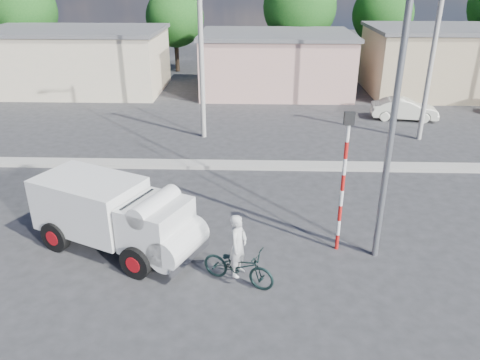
{
  "coord_description": "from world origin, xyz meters",
  "views": [
    {
      "loc": [
        0.62,
        -10.91,
        7.88
      ],
      "look_at": [
        0.14,
        3.69,
        1.3
      ],
      "focal_mm": 35.0,
      "sensor_mm": 36.0,
      "label": 1
    }
  ],
  "objects_px": {
    "car_cream": "(404,109)",
    "streetlight": "(391,93)",
    "bicycle": "(238,266)",
    "cyclist": "(238,255)",
    "truck": "(117,215)",
    "traffic_pole": "(344,172)"
  },
  "relations": [
    {
      "from": "car_cream",
      "to": "traffic_pole",
      "type": "height_order",
      "value": "traffic_pole"
    },
    {
      "from": "car_cream",
      "to": "traffic_pole",
      "type": "distance_m",
      "value": 15.28
    },
    {
      "from": "truck",
      "to": "traffic_pole",
      "type": "distance_m",
      "value": 6.8
    },
    {
      "from": "traffic_pole",
      "to": "streetlight",
      "type": "relative_size",
      "value": 0.48
    },
    {
      "from": "car_cream",
      "to": "streetlight",
      "type": "bearing_deg",
      "value": 167.68
    },
    {
      "from": "cyclist",
      "to": "car_cream",
      "type": "bearing_deg",
      "value": -5.94
    },
    {
      "from": "cyclist",
      "to": "streetlight",
      "type": "height_order",
      "value": "streetlight"
    },
    {
      "from": "bicycle",
      "to": "streetlight",
      "type": "distance_m",
      "value": 6.09
    },
    {
      "from": "cyclist",
      "to": "traffic_pole",
      "type": "height_order",
      "value": "traffic_pole"
    },
    {
      "from": "car_cream",
      "to": "cyclist",
      "type": "bearing_deg",
      "value": 157.55
    },
    {
      "from": "traffic_pole",
      "to": "streetlight",
      "type": "height_order",
      "value": "streetlight"
    },
    {
      "from": "truck",
      "to": "streetlight",
      "type": "distance_m",
      "value": 8.47
    },
    {
      "from": "traffic_pole",
      "to": "streetlight",
      "type": "distance_m",
      "value": 2.56
    },
    {
      "from": "bicycle",
      "to": "streetlight",
      "type": "relative_size",
      "value": 0.23
    },
    {
      "from": "truck",
      "to": "cyclist",
      "type": "xyz_separation_m",
      "value": [
        3.68,
        -1.57,
        -0.31
      ]
    },
    {
      "from": "car_cream",
      "to": "bicycle",
      "type": "bearing_deg",
      "value": 157.55
    },
    {
      "from": "cyclist",
      "to": "streetlight",
      "type": "bearing_deg",
      "value": -45.21
    },
    {
      "from": "bicycle",
      "to": "cyclist",
      "type": "height_order",
      "value": "cyclist"
    },
    {
      "from": "bicycle",
      "to": "car_cream",
      "type": "distance_m",
      "value": 18.1
    },
    {
      "from": "truck",
      "to": "car_cream",
      "type": "distance_m",
      "value": 18.99
    },
    {
      "from": "car_cream",
      "to": "streetlight",
      "type": "relative_size",
      "value": 0.41
    },
    {
      "from": "streetlight",
      "to": "car_cream",
      "type": "bearing_deg",
      "value": 70.54
    }
  ]
}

